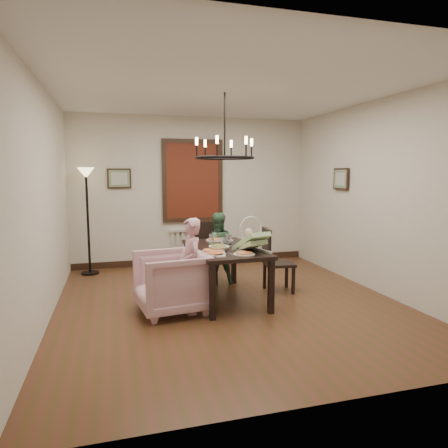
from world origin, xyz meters
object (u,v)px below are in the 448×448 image
dining_table (225,253)px  drinking_glass (227,240)px  baby_bouncer (252,240)px  floor_lamp (88,223)px  elderly_woman (191,274)px  armchair (171,282)px  seated_man (217,254)px  chair_right (279,260)px  chair_far (202,250)px

dining_table → drinking_glass: 0.25m
dining_table → baby_bouncer: 0.53m
dining_table → baby_bouncer: baby_bouncer is taller
drinking_glass → floor_lamp: 2.68m
elderly_woman → dining_table: bearing=122.7°
armchair → seated_man: 1.44m
chair_right → seated_man: (-0.77, 0.68, -0.01)m
armchair → baby_bouncer: (1.04, -0.08, 0.51)m
baby_bouncer → armchair: bearing=161.2°
armchair → drinking_glass: 1.09m
elderly_woman → baby_bouncer: (0.80, 0.01, 0.40)m
armchair → elderly_woman: size_ratio=0.86×
chair_far → elderly_woman: bearing=-95.0°
elderly_woman → armchair: bearing=-114.5°
dining_table → elderly_woman: 0.70m
dining_table → baby_bouncer: size_ratio=3.27×
armchair → drinking_glass: size_ratio=5.68×
seated_man → drinking_glass: bearing=91.8°
chair_far → floor_lamp: 2.04m
chair_far → armchair: bearing=-103.8°
chair_right → floor_lamp: bearing=64.4°
dining_table → armchair: armchair is taller
armchair → seated_man: seated_man is taller
dining_table → armchair: 0.89m
armchair → floor_lamp: bearing=-162.0°
chair_far → chair_right: bearing=-35.7°
elderly_woman → floor_lamp: 2.76m
dining_table → armchair: (-0.79, -0.32, -0.26)m
dining_table → elderly_woman: (-0.55, -0.41, -0.15)m
dining_table → seated_man: size_ratio=1.69×
dining_table → floor_lamp: (-1.89, 1.98, 0.25)m
armchair → elderly_woman: bearing=61.7°
floor_lamp → seated_man: bearing=-30.3°
chair_right → baby_bouncer: bearing=138.9°
chair_far → baby_bouncer: baby_bouncer is taller
elderly_woman → drinking_glass: 0.91m
drinking_glass → chair_right: bearing=-2.7°
seated_man → baby_bouncer: size_ratio=1.93×
elderly_woman → seated_man: elderly_woman is taller
chair_right → armchair: 1.72m
floor_lamp → chair_right: bearing=-33.7°
armchair → seated_man: bearing=134.2°
armchair → dining_table: bearing=104.3°
chair_right → floor_lamp: 3.34m
elderly_woman → seated_man: bearing=148.1°
chair_far → floor_lamp: size_ratio=0.52×
baby_bouncer → chair_far: bearing=87.0°
elderly_woman → seated_man: 1.38m
chair_far → drinking_glass: chair_far is taller
seated_man → baby_bouncer: (0.15, -1.21, 0.42)m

